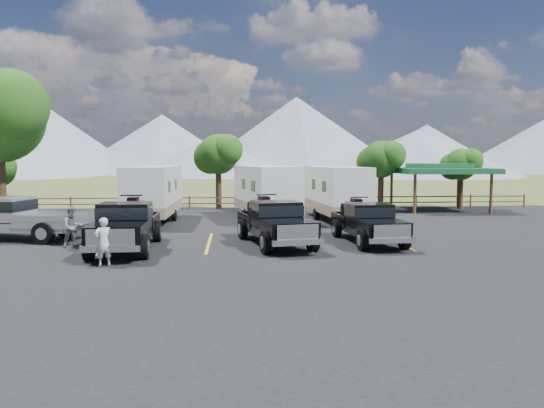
{
  "coord_description": "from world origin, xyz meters",
  "views": [
    {
      "loc": [
        -0.95,
        -18.22,
        3.61
      ],
      "look_at": [
        0.71,
        4.7,
        1.6
      ],
      "focal_mm": 35.0,
      "sensor_mm": 36.0,
      "label": 1
    }
  ],
  "objects": [
    {
      "name": "mountain_range",
      "position": [
        -7.63,
        105.98,
        7.87
      ],
      "size": [
        209.0,
        71.0,
        20.0
      ],
      "color": "slate",
      "rests_on": "ground"
    },
    {
      "name": "rig_left",
      "position": [
        -5.11,
        2.56,
        1.03
      ],
      "size": [
        2.31,
        6.22,
        2.06
      ],
      "rotation": [
        0.0,
        0.0,
        0.03
      ],
      "color": "black",
      "rests_on": "asphalt_lot"
    },
    {
      "name": "person_b",
      "position": [
        -7.39,
        3.28,
        0.86
      ],
      "size": [
        1.0,
        0.95,
        1.64
      ],
      "primitive_type": "imported",
      "rotation": [
        0.0,
        0.0,
        0.56
      ],
      "color": "slate",
      "rests_on": "asphalt_lot"
    },
    {
      "name": "person_a",
      "position": [
        -5.25,
        -0.6,
        0.85
      ],
      "size": [
        0.7,
        0.63,
        1.62
      ],
      "primitive_type": "imported",
      "rotation": [
        0.0,
        0.0,
        3.66
      ],
      "color": "#B8B8B8",
      "rests_on": "asphalt_lot"
    },
    {
      "name": "pavilion",
      "position": [
        13.0,
        17.0,
        2.79
      ],
      "size": [
        6.2,
        6.2,
        3.22
      ],
      "color": "brown",
      "rests_on": "ground"
    },
    {
      "name": "trailer_right",
      "position": [
        4.88,
        11.72,
        1.64
      ],
      "size": [
        2.84,
        8.85,
        3.06
      ],
      "rotation": [
        0.0,
        0.0,
        0.08
      ],
      "color": "silver",
      "rests_on": "asphalt_lot"
    },
    {
      "name": "trailer_center",
      "position": [
        0.88,
        11.94,
        1.66
      ],
      "size": [
        3.62,
        8.95,
        3.1
      ],
      "rotation": [
        0.0,
        0.0,
        0.19
      ],
      "color": "silver",
      "rests_on": "asphalt_lot"
    },
    {
      "name": "tree_ne_b",
      "position": [
        14.98,
        18.01,
        3.13
      ],
      "size": [
        2.77,
        2.59,
        4.27
      ],
      "color": "black",
      "rests_on": "ground"
    },
    {
      "name": "trailer_left",
      "position": [
        -5.4,
        11.53,
        1.66
      ],
      "size": [
        2.48,
        8.89,
        3.09
      ],
      "rotation": [
        0.0,
        0.0,
        -0.02
      ],
      "color": "silver",
      "rests_on": "asphalt_lot"
    },
    {
      "name": "asphalt_lot",
      "position": [
        0.0,
        3.0,
        0.02
      ],
      "size": [
        44.0,
        34.0,
        0.04
      ],
      "primitive_type": "cube",
      "color": "black",
      "rests_on": "ground"
    },
    {
      "name": "rig_center",
      "position": [
        0.71,
        3.37,
        1.01
      ],
      "size": [
        3.11,
        6.28,
        2.01
      ],
      "rotation": [
        0.0,
        0.0,
        0.21
      ],
      "color": "black",
      "rests_on": "asphalt_lot"
    },
    {
      "name": "rig_right",
      "position": [
        4.67,
        3.61,
        0.94
      ],
      "size": [
        2.33,
        5.7,
        1.86
      ],
      "rotation": [
        0.0,
        0.0,
        0.08
      ],
      "color": "black",
      "rests_on": "asphalt_lot"
    },
    {
      "name": "ground",
      "position": [
        0.0,
        0.0,
        0.0
      ],
      "size": [
        320.0,
        320.0,
        0.0
      ],
      "primitive_type": "plane",
      "color": "#454E21",
      "rests_on": "ground"
    },
    {
      "name": "rail_fence",
      "position": [
        2.0,
        18.5,
        0.61
      ],
      "size": [
        36.12,
        0.12,
        1.0
      ],
      "color": "brown",
      "rests_on": "ground"
    },
    {
      "name": "stall_lines",
      "position": [
        0.0,
        4.0,
        0.04
      ],
      "size": [
        12.12,
        5.5,
        0.01
      ],
      "color": "gold",
      "rests_on": "asphalt_lot"
    },
    {
      "name": "pickup_silver",
      "position": [
        -10.56,
        5.38,
        1.01
      ],
      "size": [
        6.5,
        3.13,
        1.87
      ],
      "rotation": [
        0.0,
        0.0,
        -1.76
      ],
      "color": "#9A9EA3",
      "rests_on": "asphalt_lot"
    },
    {
      "name": "tree_north",
      "position": [
        -2.03,
        19.02,
        3.83
      ],
      "size": [
        3.46,
        3.24,
        5.25
      ],
      "color": "black",
      "rests_on": "ground"
    },
    {
      "name": "tree_ne_a",
      "position": [
        8.97,
        17.01,
        3.48
      ],
      "size": [
        3.11,
        2.92,
        4.76
      ],
      "color": "black",
      "rests_on": "ground"
    }
  ]
}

